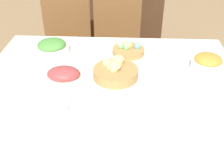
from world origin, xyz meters
TOP-DOWN VIEW (x-y plane):
  - dining_table at (0.00, 0.00)m, footprint 1.51×1.18m
  - chair_far_center at (0.01, 0.93)m, footprint 0.47×0.47m
  - chair_far_left at (-0.44, 0.93)m, footprint 0.46×0.46m
  - sideboard at (-0.14, 1.71)m, footprint 1.20×0.44m
  - bread_basket at (0.02, 0.05)m, footprint 0.26×0.26m
  - egg_basket at (0.10, 0.35)m, footprint 0.21×0.21m
  - ham_platter at (-0.27, 0.02)m, footprint 0.29×0.20m
  - green_salad_bowl at (-0.41, 0.32)m, footprint 0.22×0.22m
  - carrot_bowl at (0.56, 0.14)m, footprint 0.19×0.19m
  - dinner_plate at (-0.00, -0.42)m, footprint 0.27×0.27m
  - fork at (-0.16, -0.42)m, footprint 0.01×0.20m
  - knife at (0.16, -0.42)m, footprint 0.01×0.20m
  - spoon at (0.19, -0.42)m, footprint 0.01×0.20m
  - drinking_cup at (0.23, -0.24)m, footprint 0.08×0.08m
  - butter_dish at (-0.25, -0.25)m, footprint 0.11×0.07m

SIDE VIEW (x-z plane):
  - dining_table at x=0.00m, z-range 0.00..0.76m
  - sideboard at x=-0.14m, z-range 0.00..0.96m
  - chair_far_center at x=0.01m, z-range 0.04..0.95m
  - chair_far_left at x=-0.44m, z-range 0.04..0.95m
  - fork at x=-0.16m, z-range 0.76..0.77m
  - knife at x=0.16m, z-range 0.76..0.77m
  - spoon at x=0.19m, z-range 0.76..0.77m
  - dinner_plate at x=0.00m, z-range 0.76..0.77m
  - butter_dish at x=-0.25m, z-range 0.76..0.79m
  - ham_platter at x=-0.27m, z-range 0.75..0.82m
  - egg_basket at x=0.10m, z-range 0.75..0.83m
  - drinking_cup at x=0.23m, z-range 0.76..0.84m
  - bread_basket at x=0.02m, z-range 0.75..0.86m
  - green_salad_bowl at x=-0.41m, z-range 0.76..0.85m
  - carrot_bowl at x=0.56m, z-range 0.76..0.87m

